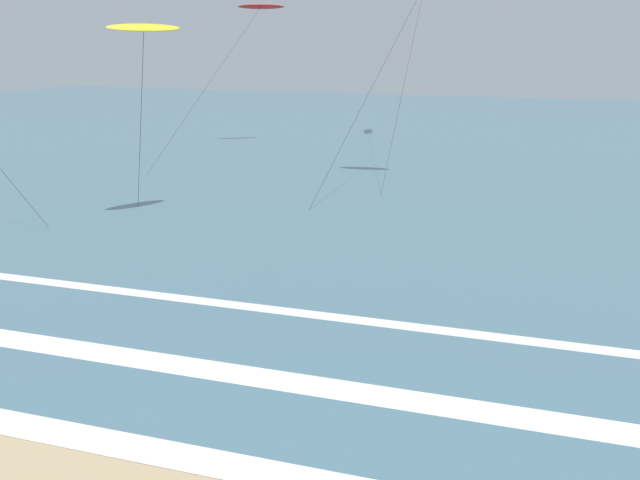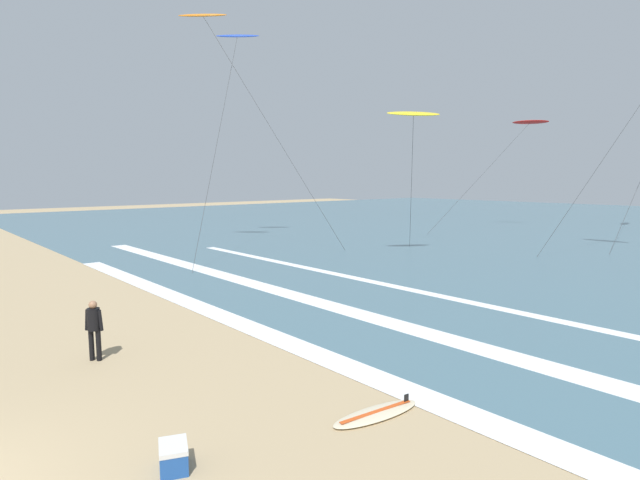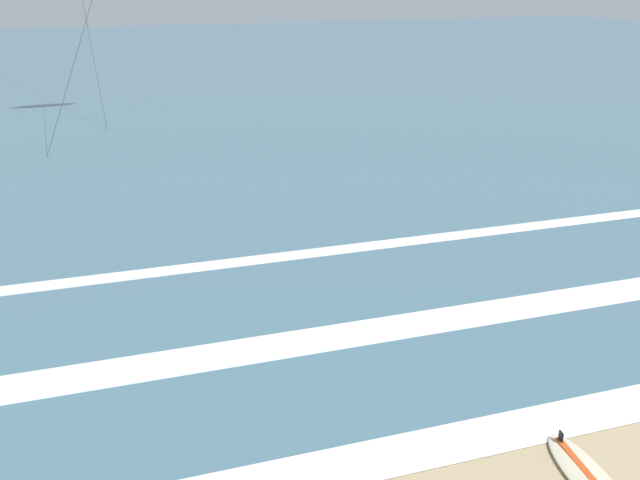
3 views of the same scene
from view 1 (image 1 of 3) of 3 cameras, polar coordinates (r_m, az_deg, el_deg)
ocean_surface at (r=57.14m, az=11.96°, el=7.11°), size 140.00×90.00×0.01m
wave_foam_shoreline at (r=15.87m, az=-11.39°, el=-15.94°), size 39.62×0.92×0.01m
wave_foam_mid_break at (r=18.68m, az=-4.70°, el=-10.53°), size 53.40×1.01×0.01m
wave_foam_outer_break at (r=22.72m, az=-2.26°, el=-5.57°), size 41.35×0.58×0.01m
kite_yellow_high_left at (r=31.09m, az=-13.45°, el=15.60°), size 4.81×6.00×8.67m
kite_red_mid_center at (r=53.34m, az=-4.62°, el=17.45°), size 4.53×12.44×10.18m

